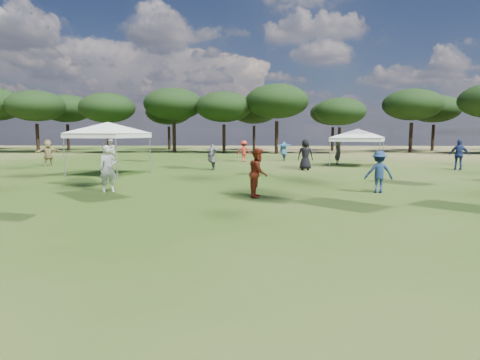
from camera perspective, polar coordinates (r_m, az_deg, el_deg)
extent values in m
cylinder|color=black|center=(51.42, -26.83, 5.31)|extent=(0.38, 0.38, 3.32)
ellipsoid|color=black|center=(51.50, -27.05, 9.37)|extent=(6.44, 6.44, 3.47)
cylinder|color=black|center=(47.33, -18.22, 5.53)|extent=(0.36, 0.36, 3.14)
ellipsoid|color=black|center=(47.40, -18.38, 9.71)|extent=(6.11, 6.11, 3.29)
cylinder|color=black|center=(46.90, -9.34, 5.97)|extent=(0.40, 0.40, 3.46)
ellipsoid|color=black|center=(47.00, -9.43, 10.62)|extent=(6.73, 6.73, 3.63)
cylinder|color=black|center=(44.97, -2.30, 5.86)|extent=(0.37, 0.37, 3.21)
ellipsoid|color=black|center=(45.06, -2.32, 10.35)|extent=(6.24, 6.24, 3.36)
cylinder|color=black|center=(44.50, 5.22, 6.05)|extent=(0.41, 0.41, 3.56)
ellipsoid|color=black|center=(44.62, 5.28, 11.08)|extent=(6.91, 6.91, 3.73)
cylinder|color=black|center=(45.79, 13.93, 5.47)|extent=(0.33, 0.33, 2.88)
ellipsoid|color=black|center=(45.84, 14.04, 9.44)|extent=(5.60, 5.60, 3.02)
cylinder|color=black|center=(50.70, 23.11, 5.56)|extent=(0.39, 0.39, 3.44)
ellipsoid|color=black|center=(50.79, 23.31, 9.83)|extent=(6.69, 6.69, 3.60)
cylinder|color=black|center=(57.05, -23.24, 5.59)|extent=(0.39, 0.39, 3.37)
ellipsoid|color=black|center=(57.13, -23.42, 9.31)|extent=(6.54, 6.54, 3.53)
cylinder|color=black|center=(54.67, -10.04, 5.88)|extent=(0.36, 0.36, 3.11)
ellipsoid|color=black|center=(54.73, -10.12, 9.46)|extent=(6.05, 6.05, 3.26)
cylinder|color=black|center=(52.76, 2.00, 5.99)|extent=(0.37, 0.37, 3.20)
ellipsoid|color=black|center=(52.83, 2.02, 9.81)|extent=(6.21, 6.21, 3.35)
cylinder|color=black|center=(52.61, 13.02, 5.71)|extent=(0.34, 0.34, 2.99)
ellipsoid|color=black|center=(52.66, 13.12, 9.29)|extent=(5.81, 5.81, 3.13)
cylinder|color=black|center=(56.89, 25.74, 5.44)|extent=(0.38, 0.38, 3.31)
ellipsoid|color=black|center=(56.97, 25.93, 9.10)|extent=(6.43, 6.43, 3.47)
cylinder|color=gray|center=(22.83, -23.72, 3.13)|extent=(0.06, 0.06, 2.22)
cylinder|color=gray|center=(20.84, -17.17, 3.10)|extent=(0.06, 0.06, 2.22)
cylinder|color=gray|center=(25.29, -18.89, 3.64)|extent=(0.06, 0.06, 2.22)
cylinder|color=gray|center=(23.51, -12.67, 3.63)|extent=(0.06, 0.06, 2.22)
cube|color=white|center=(23.03, -18.21, 6.03)|extent=(4.16, 4.16, 0.25)
pyramid|color=white|center=(23.04, -18.28, 7.83)|extent=(6.53, 6.53, 0.60)
cylinder|color=gray|center=(27.68, 12.66, 3.76)|extent=(0.06, 0.06, 1.91)
cylinder|color=gray|center=(27.27, 19.21, 3.50)|extent=(0.06, 0.06, 1.91)
cylinder|color=gray|center=(30.79, 13.78, 4.02)|extent=(0.06, 0.06, 1.91)
cylinder|color=gray|center=(30.42, 19.67, 3.79)|extent=(0.06, 0.06, 1.91)
cube|color=white|center=(28.97, 16.39, 5.56)|extent=(4.32, 4.32, 0.25)
pyramid|color=white|center=(28.96, 16.44, 7.00)|extent=(6.28, 6.28, 0.60)
imported|color=#B9B6AE|center=(16.58, -18.25, 1.53)|extent=(0.80, 0.71, 1.84)
imported|color=beige|center=(32.65, -17.93, 3.96)|extent=(0.91, 1.04, 1.83)
imported|color=navy|center=(28.42, 28.72, 3.16)|extent=(1.21, 0.87, 1.90)
imported|color=navy|center=(33.65, 6.19, 4.16)|extent=(1.77, 1.83, 1.63)
imported|color=#4F4E53|center=(24.94, -4.00, 3.26)|extent=(1.35, 2.03, 1.62)
imported|color=#9A8454|center=(31.23, -25.62, 3.53)|extent=(1.73, 1.41, 1.85)
imported|color=maroon|center=(14.50, 2.61, 1.04)|extent=(0.79, 0.95, 1.78)
imported|color=#34353A|center=(30.21, 13.75, 3.86)|extent=(0.57, 0.74, 1.79)
imported|color=#AC2A1C|center=(31.77, 0.56, 4.11)|extent=(1.13, 0.69, 1.71)
imported|color=black|center=(25.22, 9.29, 3.57)|extent=(1.02, 0.74, 1.93)
imported|color=#162C4E|center=(16.41, 19.14, 1.09)|extent=(1.10, 0.69, 1.64)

